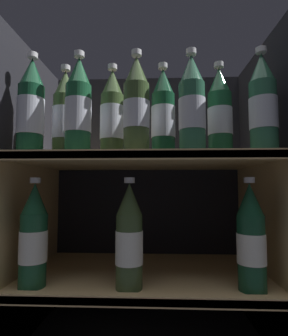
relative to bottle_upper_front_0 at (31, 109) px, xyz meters
name	(u,v)px	position (x,y,z in m)	size (l,w,h in m)	color
fridge_back_wall	(147,189)	(0.29, 0.35, -0.21)	(0.75, 0.02, 0.87)	black
fridge_side_left	(28,189)	(-0.07, 0.14, -0.21)	(0.02, 0.44, 0.87)	black
fridge_side_right	(266,190)	(0.66, 0.14, -0.21)	(0.02, 0.44, 0.87)	black
shelf_lower	(145,283)	(0.29, 0.13, -0.48)	(0.71, 0.40, 0.20)	tan
shelf_upper	(145,203)	(0.29, 0.14, -0.25)	(0.71, 0.40, 0.53)	tan
bottle_upper_front_0	(31,109)	(0.00, 0.00, 0.00)	(0.07, 0.07, 0.27)	#144228
bottle_upper_front_1	(78,108)	(0.13, 0.00, 0.00)	(0.07, 0.07, 0.27)	#194C2D
bottle_upper_front_2	(136,107)	(0.28, 0.00, 0.00)	(0.07, 0.07, 0.27)	#384C28
bottle_upper_front_3	(192,107)	(0.42, 0.00, 0.00)	(0.07, 0.07, 0.27)	#285B42
bottle_upper_front_4	(263,106)	(0.60, 0.00, 0.00)	(0.07, 0.07, 0.27)	#285B42
bottle_upper_back_0	(65,117)	(0.06, 0.08, 0.00)	(0.07, 0.07, 0.27)	#384C28
bottle_upper_back_1	(112,116)	(0.20, 0.08, 0.00)	(0.07, 0.07, 0.27)	#384C28
bottle_upper_back_2	(163,115)	(0.35, 0.08, 0.00)	(0.07, 0.07, 0.27)	#144228
bottle_upper_back_3	(220,114)	(0.51, 0.08, 0.00)	(0.07, 0.07, 0.27)	#194C2D
bottle_lower_front_0	(34,238)	(0.02, 0.00, -0.33)	(0.07, 0.07, 0.27)	#194C2D
bottle_lower_front_1	(129,239)	(0.26, 0.00, -0.33)	(0.07, 0.07, 0.27)	#384C28
bottle_lower_front_2	(251,239)	(0.56, 0.00, -0.33)	(0.07, 0.07, 0.27)	#144228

